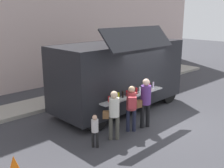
# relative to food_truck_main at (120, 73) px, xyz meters

# --- Properties ---
(ground_plane) EXTENTS (60.00, 60.00, 0.00)m
(ground_plane) POSITION_rel_food_truck_main_xyz_m (0.29, -2.16, -1.53)
(ground_plane) COLOR #38383D
(curb_strip) EXTENTS (28.00, 1.60, 0.15)m
(curb_strip) POSITION_rel_food_truck_main_xyz_m (-4.00, 2.62, -1.45)
(curb_strip) COLOR #9E998E
(curb_strip) RESTS_ON ground
(food_truck_main) EXTENTS (5.79, 3.04, 3.47)m
(food_truck_main) POSITION_rel_food_truck_main_xyz_m (0.00, 0.00, 0.00)
(food_truck_main) COLOR black
(food_truck_main) RESTS_ON ground
(traffic_cone_orange) EXTENTS (0.36, 0.36, 0.55)m
(traffic_cone_orange) POSITION_rel_food_truck_main_xyz_m (-5.34, -1.65, -1.25)
(traffic_cone_orange) COLOR orange
(traffic_cone_orange) RESTS_ON ground
(trash_bin) EXTENTS (0.60, 0.60, 0.85)m
(trash_bin) POSITION_rel_food_truck_main_xyz_m (4.22, 2.32, -1.10)
(trash_bin) COLOR #2D5E38
(trash_bin) RESTS_ON ground
(customer_front_ordering) EXTENTS (0.58, 0.36, 1.77)m
(customer_front_ordering) POSITION_rel_food_truck_main_xyz_m (-0.72, -1.97, -0.48)
(customer_front_ordering) COLOR black
(customer_front_ordering) RESTS_ON ground
(customer_mid_with_backpack) EXTENTS (0.49, 0.51, 1.61)m
(customer_mid_with_backpack) POSITION_rel_food_truck_main_xyz_m (-1.34, -1.89, -0.54)
(customer_mid_with_backpack) COLOR #1E2137
(customer_mid_with_backpack) RESTS_ON ground
(customer_rear_waiting) EXTENTS (0.47, 0.46, 1.62)m
(customer_rear_waiting) POSITION_rel_food_truck_main_xyz_m (-2.17, -1.90, -0.57)
(customer_rear_waiting) COLOR #4B4A41
(customer_rear_waiting) RESTS_ON ground
(child_near_queue) EXTENTS (0.21, 0.21, 1.05)m
(child_near_queue) POSITION_rel_food_truck_main_xyz_m (-2.94, -1.90, -0.90)
(child_near_queue) COLOR black
(child_near_queue) RESTS_ON ground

